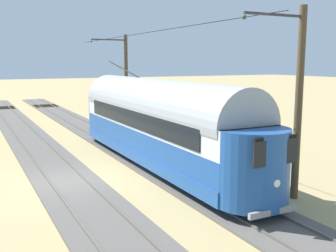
{
  "coord_description": "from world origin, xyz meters",
  "views": [
    {
      "loc": [
        3.66,
        16.66,
        5.12
      ],
      "look_at": [
        -4.35,
        0.98,
        2.29
      ],
      "focal_mm": 42.78,
      "sensor_mm": 36.0,
      "label": 1
    }
  ],
  "objects_px": {
    "catenary_pole_foreground": "(125,81)",
    "switch_stand": "(111,121)",
    "catenary_pole_mid_near": "(297,101)",
    "vintage_streetcar": "(157,121)"
  },
  "relations": [
    {
      "from": "catenary_pole_foreground",
      "to": "catenary_pole_mid_near",
      "type": "bearing_deg",
      "value": 90.0
    },
    {
      "from": "catenary_pole_foreground",
      "to": "catenary_pole_mid_near",
      "type": "relative_size",
      "value": 1.0
    },
    {
      "from": "vintage_streetcar",
      "to": "switch_stand",
      "type": "distance_m",
      "value": 11.29
    },
    {
      "from": "vintage_streetcar",
      "to": "catenary_pole_foreground",
      "type": "xyz_separation_m",
      "value": [
        -2.52,
        -10.79,
        1.46
      ]
    },
    {
      "from": "catenary_pole_foreground",
      "to": "switch_stand",
      "type": "xyz_separation_m",
      "value": [
        1.05,
        -0.29,
        -3.01
      ]
    },
    {
      "from": "vintage_streetcar",
      "to": "switch_stand",
      "type": "xyz_separation_m",
      "value": [
        -1.47,
        -11.08,
        -1.56
      ]
    },
    {
      "from": "vintage_streetcar",
      "to": "catenary_pole_foreground",
      "type": "relative_size",
      "value": 2.39
    },
    {
      "from": "catenary_pole_mid_near",
      "to": "catenary_pole_foreground",
      "type": "bearing_deg",
      "value": -90.0
    },
    {
      "from": "vintage_streetcar",
      "to": "catenary_pole_foreground",
      "type": "bearing_deg",
      "value": -103.15
    },
    {
      "from": "catenary_pole_foreground",
      "to": "switch_stand",
      "type": "bearing_deg",
      "value": -15.19
    }
  ]
}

